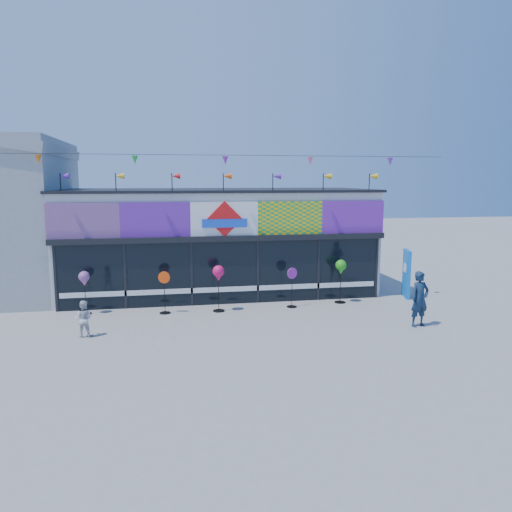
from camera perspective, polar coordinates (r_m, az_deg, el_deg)
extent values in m
plane|color=gray|center=(15.00, -1.96, -8.66)|extent=(80.00, 80.00, 0.00)
cube|color=silver|center=(20.42, -4.45, 1.74)|extent=(12.00, 5.00, 4.00)
cube|color=black|center=(18.03, -3.58, -1.92)|extent=(11.60, 0.12, 2.30)
cube|color=black|center=(17.81, -3.60, 2.01)|extent=(12.00, 0.30, 0.20)
cube|color=white|center=(18.13, -3.55, -3.80)|extent=(11.40, 0.10, 0.18)
cube|color=black|center=(20.27, -4.52, 7.50)|extent=(12.20, 5.20, 0.10)
cube|color=black|center=(18.29, -21.94, -2.40)|extent=(0.08, 0.14, 2.30)
cube|color=black|center=(17.96, -14.74, -2.24)|extent=(0.08, 0.14, 2.30)
cube|color=black|center=(17.93, -7.39, -2.04)|extent=(0.08, 0.14, 2.30)
cube|color=black|center=(18.20, 0.18, -1.81)|extent=(0.08, 0.14, 2.30)
cube|color=black|center=(18.75, 7.11, -1.56)|extent=(0.08, 0.14, 2.30)
cube|color=black|center=(19.56, 13.56, -1.31)|extent=(0.08, 0.14, 2.30)
cube|color=red|center=(17.85, -19.16, 3.82)|extent=(2.40, 0.08, 1.20)
cube|color=#6F22A2|center=(17.64, -11.41, 4.08)|extent=(2.40, 0.08, 1.20)
cube|color=white|center=(17.76, -3.63, 4.26)|extent=(2.40, 0.08, 1.20)
cube|color=yellow|center=(18.19, 3.92, 4.37)|extent=(2.40, 0.08, 1.20)
cube|color=purple|center=(18.93, 11.00, 4.40)|extent=(2.40, 0.08, 1.20)
cube|color=red|center=(17.70, -3.61, 4.25)|extent=(1.27, 0.06, 1.27)
cube|color=blue|center=(17.69, -3.59, 3.76)|extent=(1.60, 0.05, 0.30)
cube|color=#17985B|center=(18.10, -16.64, -2.81)|extent=(0.78, 0.03, 0.78)
cube|color=#EC5416|center=(17.97, -12.94, -1.99)|extent=(0.92, 0.03, 0.92)
cube|color=yellow|center=(17.88, -9.22, -0.67)|extent=(0.78, 0.03, 0.78)
cube|color=#17953A|center=(18.05, -5.44, -2.55)|extent=(0.92, 0.03, 0.92)
cube|color=#B127B6|center=(18.14, -1.75, -1.60)|extent=(0.78, 0.03, 0.78)
cube|color=red|center=(18.29, 1.89, -0.48)|extent=(0.92, 0.03, 0.92)
cube|color=#DA4878|center=(18.67, 5.41, -2.03)|extent=(0.78, 0.03, 0.78)
cube|color=#DD550B|center=(18.97, 8.84, -1.08)|extent=(0.92, 0.03, 0.92)
cylinder|color=black|center=(18.14, -21.45, 7.73)|extent=(0.03, 0.03, 0.70)
cone|color=#6124A8|center=(18.11, -21.05, 8.54)|extent=(0.30, 0.22, 0.22)
cylinder|color=black|center=(17.89, -15.73, 8.00)|extent=(0.03, 0.03, 0.70)
cone|color=gold|center=(17.87, -15.31, 8.81)|extent=(0.30, 0.22, 0.22)
cylinder|color=black|center=(17.81, -9.58, 8.20)|extent=(0.03, 0.03, 0.70)
cone|color=red|center=(17.82, -9.14, 9.01)|extent=(0.30, 0.22, 0.22)
cylinder|color=black|center=(17.93, -3.76, 8.30)|extent=(0.03, 0.03, 0.70)
cone|color=#DF4B0B|center=(17.95, -3.31, 9.10)|extent=(0.30, 0.22, 0.22)
cylinder|color=black|center=(18.23, 1.93, 8.32)|extent=(0.03, 0.03, 0.70)
cone|color=#6222A2|center=(18.26, 2.37, 9.11)|extent=(0.30, 0.22, 0.22)
cylinder|color=black|center=(18.72, 7.68, 8.26)|extent=(0.03, 0.03, 0.70)
cone|color=yellow|center=(18.77, 8.11, 9.02)|extent=(0.30, 0.22, 0.22)
cylinder|color=black|center=(19.35, 12.81, 8.14)|extent=(0.03, 0.03, 0.70)
cone|color=#F9B60D|center=(19.41, 13.22, 8.86)|extent=(0.30, 0.22, 0.22)
cylinder|color=black|center=(17.30, -3.53, 11.43)|extent=(16.00, 0.01, 0.01)
cone|color=orange|center=(17.62, -23.62, 10.10)|extent=(0.20, 0.20, 0.28)
cone|color=green|center=(17.20, -13.68, 10.62)|extent=(0.20, 0.20, 0.28)
cone|color=purple|center=(17.30, -3.53, 10.84)|extent=(0.20, 0.20, 0.28)
cone|color=#FC5488|center=(17.91, 6.22, 10.73)|extent=(0.20, 0.20, 0.28)
cone|color=purple|center=(18.97, 15.08, 10.37)|extent=(0.20, 0.20, 0.28)
cube|color=blue|center=(19.94, 16.83, -1.94)|extent=(0.39, 0.92, 1.83)
cube|color=white|center=(19.87, 16.67, -1.30)|extent=(0.15, 0.41, 0.32)
cylinder|color=black|center=(17.83, -18.84, -6.25)|extent=(0.37, 0.37, 0.03)
cylinder|color=black|center=(17.69, -18.94, -4.31)|extent=(0.02, 0.02, 1.21)
sphere|color=#D9488C|center=(17.56, -19.05, -2.24)|extent=(0.37, 0.37, 0.37)
cone|color=#D9488C|center=(17.60, -19.01, -2.99)|extent=(0.19, 0.19, 0.17)
cylinder|color=black|center=(17.25, -10.35, -6.41)|extent=(0.37, 0.37, 0.03)
cylinder|color=black|center=(17.11, -10.40, -4.44)|extent=(0.02, 0.02, 1.19)
cylinder|color=#E3410B|center=(16.98, -10.46, -2.42)|extent=(0.40, 0.16, 0.40)
cylinder|color=black|center=(17.29, -4.27, -6.26)|extent=(0.41, 0.41, 0.03)
cylinder|color=black|center=(17.13, -4.29, -4.08)|extent=(0.02, 0.02, 1.32)
sphere|color=#D21353|center=(16.98, -4.32, -1.74)|extent=(0.41, 0.41, 0.41)
cone|color=#D21353|center=(17.03, -4.31, -2.58)|extent=(0.20, 0.20, 0.18)
cylinder|color=black|center=(17.83, 4.11, -5.79)|extent=(0.36, 0.36, 0.03)
cylinder|color=black|center=(17.69, 4.13, -3.91)|extent=(0.02, 0.02, 1.18)
cylinder|color=#AE25A4|center=(17.57, 4.15, -1.98)|extent=(0.39, 0.17, 0.40)
cylinder|color=black|center=(18.67, 9.58, -5.23)|extent=(0.41, 0.41, 0.03)
cylinder|color=black|center=(18.52, 9.63, -3.20)|extent=(0.02, 0.02, 1.32)
sphere|color=#229D18|center=(18.39, 9.68, -1.04)|extent=(0.41, 0.41, 0.41)
cone|color=#229D18|center=(18.43, 9.66, -1.82)|extent=(0.20, 0.20, 0.18)
imported|color=#142740|center=(16.12, 18.21, -4.70)|extent=(0.70, 0.54, 1.72)
imported|color=silver|center=(15.25, -19.12, -6.78)|extent=(0.56, 0.38, 1.06)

